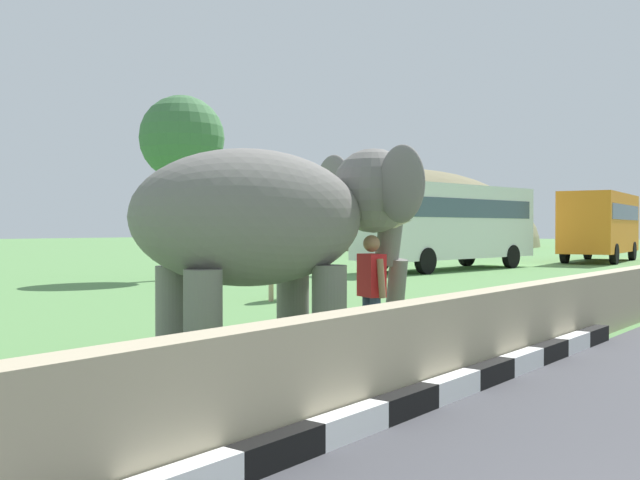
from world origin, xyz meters
TOP-DOWN VIEW (x-y plane):
  - striped_curb at (-0.35, 3.39)m, footprint 16.20×0.20m
  - barrier_parapet at (2.00, 3.69)m, footprint 28.00×0.36m
  - elephant at (3.05, 5.98)m, footprint 4.07×3.04m
  - person_handler at (4.32, 5.41)m, footprint 0.39×0.65m
  - bus_white at (23.49, 14.46)m, footprint 9.75×3.74m
  - bus_orange at (34.75, 11.70)m, footprint 8.48×3.38m
  - cow_near at (9.61, 11.42)m, footprint 1.93×0.87m
  - tree_distant at (12.82, 18.90)m, footprint 2.88×2.88m
  - hill_east at (55.00, 35.65)m, footprint 29.11×23.29m

SIDE VIEW (x-z plane):
  - hill_east at x=55.00m, z-range -7.23..7.23m
  - striped_curb at x=-0.35m, z-range 0.00..0.24m
  - barrier_parapet at x=2.00m, z-range 0.00..1.00m
  - cow_near at x=9.61m, z-range 0.26..1.48m
  - person_handler at x=4.32m, z-range 0.10..1.75m
  - elephant at x=3.05m, z-range 0.42..3.26m
  - bus_orange at x=34.75m, z-range 0.33..3.83m
  - bus_white at x=23.49m, z-range 0.33..3.83m
  - tree_distant at x=12.82m, z-range 1.62..7.87m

